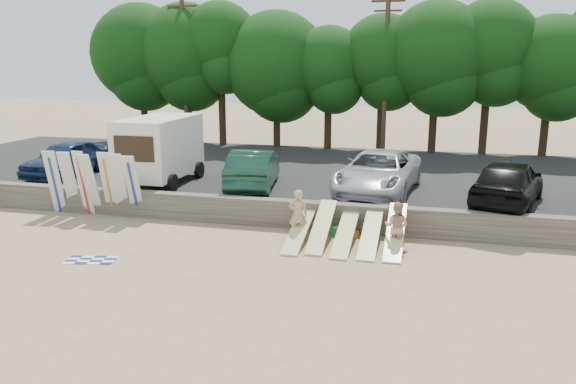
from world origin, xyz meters
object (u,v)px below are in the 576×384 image
object	(u,v)px
beachgoer_b	(396,227)
cooler	(332,231)
car_3	(508,182)
car_1	(253,169)
car_0	(67,158)
car_2	(378,172)
beachgoer_a	(298,214)
box_trailer	(160,147)

from	to	relation	value
beachgoer_b	cooler	xyz separation A→B (m)	(-2.23, 1.11, -0.64)
car_3	car_1	bearing A→B (deg)	12.81
car_0	car_3	size ratio (longest dim) A/B	0.92
car_0	beachgoer_b	xyz separation A→B (m)	(15.32, -4.95, -0.70)
car_1	car_2	bearing A→B (deg)	175.31
car_3	beachgoer_a	bearing A→B (deg)	43.42
box_trailer	beachgoer_b	size ratio (longest dim) A/B	2.84
car_0	box_trailer	bearing A→B (deg)	-1.65
box_trailer	cooler	bearing A→B (deg)	-23.82
box_trailer	car_1	xyz separation A→B (m)	(4.15, 0.15, -0.79)
car_3	beachgoer_b	bearing A→B (deg)	63.62
car_1	box_trailer	bearing A→B (deg)	-7.49
car_3	cooler	world-z (taller)	car_3
car_3	cooler	xyz separation A→B (m)	(-5.94, -3.00, -1.41)
car_0	car_3	bearing A→B (deg)	1.35
car_1	car_2	world-z (taller)	car_2
car_2	beachgoer_b	distance (m)	5.21
car_0	car_1	xyz separation A→B (m)	(9.14, -0.33, 0.00)
cooler	box_trailer	bearing A→B (deg)	156.09
box_trailer	car_3	distance (m)	14.07
beachgoer_b	car_1	bearing A→B (deg)	-24.89
beachgoer_a	beachgoer_b	distance (m)	3.32
box_trailer	beachgoer_b	world-z (taller)	box_trailer
car_0	beachgoer_a	bearing A→B (deg)	-16.68
box_trailer	beachgoer_a	world-z (taller)	box_trailer
car_2	cooler	bearing A→B (deg)	-99.88
car_2	car_3	xyz separation A→B (m)	(4.79, -0.94, 0.04)
car_3	cooler	size ratio (longest dim) A/B	13.49
car_2	beachgoer_a	distance (m)	5.16
car_2	cooler	size ratio (longest dim) A/B	15.75
car_1	car_3	bearing A→B (deg)	167.53
car_0	car_3	distance (m)	19.06
box_trailer	cooler	distance (m)	9.03
car_0	car_3	xyz separation A→B (m)	(19.04, -0.84, 0.07)
car_3	beachgoer_a	xyz separation A→B (m)	(-7.00, -3.67, -0.72)
car_0	beachgoer_b	bearing A→B (deg)	-14.02
beachgoer_a	cooler	xyz separation A→B (m)	(1.06, 0.67, -0.70)
car_1	cooler	world-z (taller)	car_1
beachgoer_a	beachgoer_b	world-z (taller)	beachgoer_a
car_3	beachgoer_a	world-z (taller)	car_3
car_1	beachgoer_b	distance (m)	7.75
car_0	cooler	world-z (taller)	car_0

